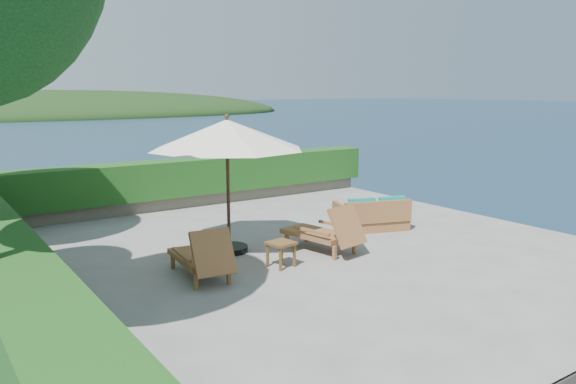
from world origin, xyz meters
TOP-DOWN VIEW (x-y plane):
  - ground at (0.00, 0.00)m, footprint 12.00×12.00m
  - foundation at (0.00, 0.00)m, footprint 12.00×12.00m
  - ocean at (0.00, 0.00)m, footprint 600.00×600.00m
  - offshore_island at (25.00, 140.00)m, footprint 126.00×57.60m
  - planter_wall_far at (0.00, 5.60)m, footprint 12.00×0.60m
  - hedge_far at (0.00, 5.60)m, footprint 12.40×0.90m
  - patio_umbrella at (-1.19, 0.78)m, footprint 3.66×3.66m
  - lounge_left at (-2.40, -0.46)m, footprint 0.88×1.78m
  - lounge_right at (0.45, -0.37)m, footprint 1.05×1.89m
  - side_table at (-0.87, -0.67)m, footprint 0.53×0.53m
  - wicker_loveseat at (2.52, 0.48)m, footprint 1.87×1.35m

SIDE VIEW (x-z plane):
  - offshore_island at x=25.00m, z-range -9.30..3.30m
  - ocean at x=0.00m, z-range -3.00..-3.00m
  - foundation at x=0.00m, z-range -3.05..-0.05m
  - ground at x=0.00m, z-range 0.00..0.00m
  - planter_wall_far at x=0.00m, z-range 0.00..0.36m
  - wicker_loveseat at x=2.52m, z-range -0.09..0.74m
  - side_table at x=-0.87m, z-range 0.16..0.65m
  - lounge_left at x=-2.40m, z-range -0.08..0.91m
  - lounge_right at x=0.45m, z-range -0.08..0.95m
  - hedge_far at x=0.00m, z-range 0.35..1.35m
  - patio_umbrella at x=-1.19m, z-range 0.98..3.82m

